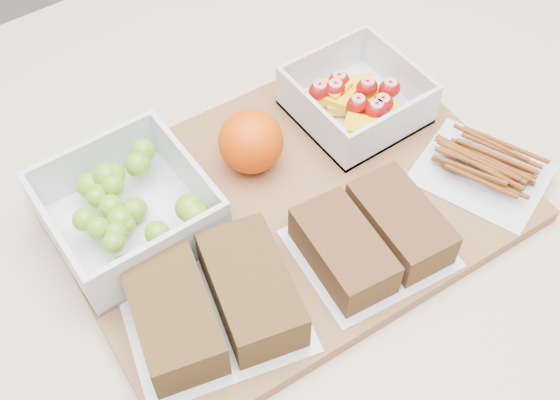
# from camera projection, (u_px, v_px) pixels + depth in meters

# --- Properties ---
(counter) EXTENTS (1.20, 0.90, 0.90)m
(counter) POSITION_uv_depth(u_px,v_px,m) (293.00, 396.00, 1.04)
(counter) COLOR beige
(counter) RESTS_ON ground
(cutting_board) EXTENTS (0.43, 0.32, 0.02)m
(cutting_board) POSITION_uv_depth(u_px,v_px,m) (291.00, 206.00, 0.68)
(cutting_board) COLOR brown
(cutting_board) RESTS_ON counter
(grape_container) EXTENTS (0.14, 0.14, 0.06)m
(grape_container) POSITION_uv_depth(u_px,v_px,m) (129.00, 207.00, 0.64)
(grape_container) COLOR silver
(grape_container) RESTS_ON cutting_board
(fruit_container) EXTENTS (0.12, 0.12, 0.05)m
(fruit_container) POSITION_uv_depth(u_px,v_px,m) (356.00, 100.00, 0.73)
(fruit_container) COLOR silver
(fruit_container) RESTS_ON cutting_board
(orange) EXTENTS (0.06, 0.06, 0.06)m
(orange) POSITION_uv_depth(u_px,v_px,m) (251.00, 141.00, 0.68)
(orange) COLOR #E94A05
(orange) RESTS_ON cutting_board
(sandwich_bag_left) EXTENTS (0.18, 0.16, 0.05)m
(sandwich_bag_left) POSITION_uv_depth(u_px,v_px,m) (213.00, 302.00, 0.59)
(sandwich_bag_left) COLOR silver
(sandwich_bag_left) RESTS_ON cutting_board
(sandwich_bag_center) EXTENTS (0.14, 0.13, 0.04)m
(sandwich_bag_center) POSITION_uv_depth(u_px,v_px,m) (372.00, 237.00, 0.63)
(sandwich_bag_center) COLOR silver
(sandwich_bag_center) RESTS_ON cutting_board
(pretzel_bag) EXTENTS (0.14, 0.15, 0.03)m
(pretzel_bag) POSITION_uv_depth(u_px,v_px,m) (484.00, 166.00, 0.69)
(pretzel_bag) COLOR silver
(pretzel_bag) RESTS_ON cutting_board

